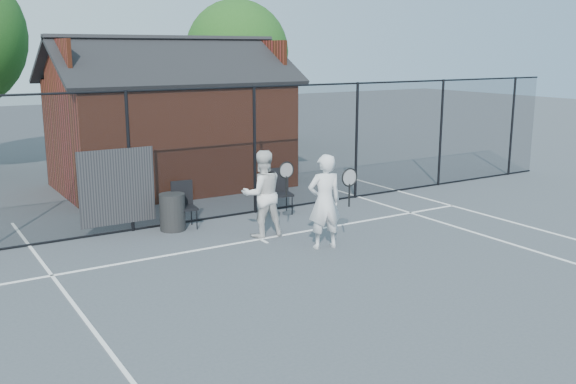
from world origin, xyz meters
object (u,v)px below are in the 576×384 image
player_back (262,194)px  player_front (325,201)px  waste_bin (172,212)px  chair_right (281,192)px  chair_left (185,206)px  clubhouse (170,130)px

player_back → player_front: bearing=-65.3°
player_back → waste_bin: 2.06m
player_front → chair_right: 2.87m
player_front → waste_bin: 3.47m
chair_left → chair_right: (2.43, 0.00, 0.02)m
player_front → chair_right: bearing=76.2°
clubhouse → player_back: bearing=-93.2°
player_front → chair_left: (-1.76, 2.75, -0.44)m
player_back → clubhouse: bearing=86.8°
player_back → chair_left: bearing=129.0°
player_back → chair_left: 1.85m
player_front → chair_left: size_ratio=1.87×
chair_right → player_back: bearing=-119.8°
chair_left → waste_bin: chair_left is taller
player_front → player_back: (-0.62, 1.35, -0.03)m
chair_left → chair_right: chair_right is taller
clubhouse → player_back: 5.86m
clubhouse → chair_right: (0.97, -4.40, -1.09)m
chair_left → chair_right: bearing=6.8°
player_front → player_back: bearing=114.7°
clubhouse → waste_bin: 4.89m
clubhouse → player_back: (-0.32, -5.80, -0.70)m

